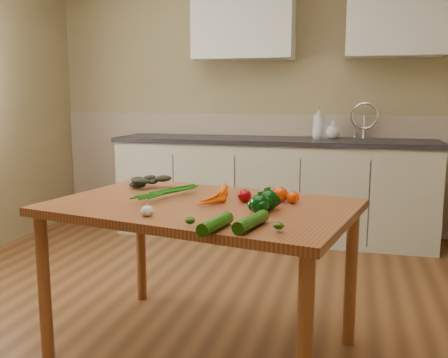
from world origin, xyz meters
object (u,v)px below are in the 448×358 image
object	(u,v)px
soap_bottle_a	(318,122)
pepper_c	(259,204)
zucchini_b	(216,224)
pepper_a	(266,200)
tomato_a	(245,196)
soap_bottle_c	(333,130)
pepper_b	(268,200)
table	(201,220)
tomato_b	(280,194)
soap_bottle_b	(325,129)
leafy_greens	(150,180)
garlic_bulb	(147,211)
zucchini_a	(251,222)
tomato_c	(293,197)
carrot_bunch	(201,193)

from	to	relation	value
soap_bottle_a	pepper_c	world-z (taller)	soap_bottle_a
pepper_c	zucchini_b	bearing A→B (deg)	-110.34
pepper_a	tomato_a	size ratio (longest dim) A/B	1.26
soap_bottle_c	pepper_b	xyz separation A→B (m)	(-0.19, -2.31, -0.17)
table	zucchini_b	world-z (taller)	zucchini_b
pepper_c	tomato_b	size ratio (longest dim) A/B	1.03
table	soap_bottle_a	bearing A→B (deg)	91.58
soap_bottle_a	pepper_c	size ratio (longest dim) A/B	3.34
soap_bottle_b	pepper_b	distance (m)	2.34
pepper_a	pepper_b	size ratio (longest dim) A/B	0.92
leafy_greens	tomato_b	size ratio (longest dim) A/B	2.47
garlic_bulb	zucchini_a	size ratio (longest dim) A/B	0.24
pepper_c	zucchini_b	world-z (taller)	pepper_c
soap_bottle_c	zucchini_b	world-z (taller)	soap_bottle_c
soap_bottle_a	tomato_a	world-z (taller)	soap_bottle_a
leafy_greens	tomato_b	distance (m)	0.77
soap_bottle_c	zucchini_a	distance (m)	2.66
garlic_bulb	tomato_b	xyz separation A→B (m)	(0.51, 0.43, 0.01)
pepper_b	zucchini_b	size ratio (longest dim) A/B	0.40
pepper_a	tomato_c	bearing A→B (deg)	54.39
garlic_bulb	pepper_a	bearing A→B (deg)	29.51
tomato_a	tomato_c	bearing A→B (deg)	7.06
carrot_bunch	pepper_a	size ratio (longest dim) A/B	3.15
tomato_a	soap_bottle_b	bearing A→B (deg)	83.29
leafy_greens	pepper_c	distance (m)	0.83
soap_bottle_a	pepper_b	bearing A→B (deg)	-102.17
soap_bottle_c	tomato_c	size ratio (longest dim) A/B	2.50
carrot_bunch	tomato_c	xyz separation A→B (m)	(0.45, 0.05, -0.01)
tomato_a	garlic_bulb	bearing A→B (deg)	-131.79
soap_bottle_c	tomato_b	size ratio (longest dim) A/B	1.96
pepper_c	soap_bottle_b	bearing A→B (deg)	86.60
pepper_a	zucchini_a	world-z (taller)	pepper_a
carrot_bunch	pepper_c	xyz separation A→B (m)	(0.33, -0.21, 0.01)
table	zucchini_a	size ratio (longest dim) A/B	6.78
soap_bottle_a	leafy_greens	bearing A→B (deg)	-122.67
soap_bottle_b	pepper_c	world-z (taller)	soap_bottle_b
leafy_greens	pepper_b	distance (m)	0.81
leafy_greens	pepper_a	distance (m)	0.79
leafy_greens	tomato_a	bearing A→B (deg)	-20.64
table	tomato_a	world-z (taller)	tomato_a
pepper_a	leafy_greens	bearing A→B (deg)	154.28
table	pepper_c	world-z (taller)	pepper_c
garlic_bulb	zucchini_a	xyz separation A→B (m)	(0.47, -0.09, 0.00)
pepper_b	zucchini_a	world-z (taller)	pepper_b
leafy_greens	pepper_b	world-z (taller)	leafy_greens
pepper_c	zucchini_a	xyz separation A→B (m)	(0.01, -0.25, -0.02)
soap_bottle_a	tomato_c	distance (m)	2.15
tomato_a	tomato_b	distance (m)	0.17
pepper_a	pepper_b	bearing A→B (deg)	-46.36
carrot_bunch	pepper_b	distance (m)	0.38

